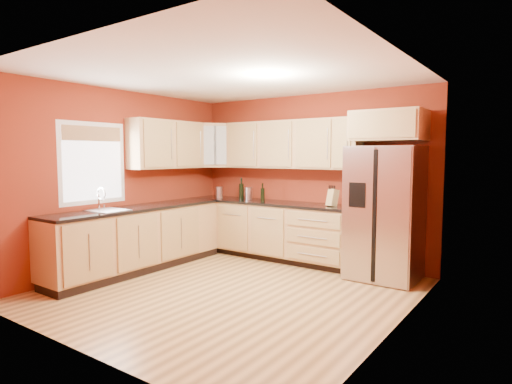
# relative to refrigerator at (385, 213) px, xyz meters

# --- Properties ---
(floor) EXTENTS (4.00, 4.00, 0.00)m
(floor) POSITION_rel_refrigerator_xyz_m (-1.35, -1.62, -0.89)
(floor) COLOR olive
(floor) RESTS_ON ground
(ceiling) EXTENTS (4.00, 4.00, 0.00)m
(ceiling) POSITION_rel_refrigerator_xyz_m (-1.35, -1.62, 1.71)
(ceiling) COLOR white
(ceiling) RESTS_ON wall_back
(wall_back) EXTENTS (4.00, 0.04, 2.60)m
(wall_back) POSITION_rel_refrigerator_xyz_m (-1.35, 0.38, 0.41)
(wall_back) COLOR maroon
(wall_back) RESTS_ON floor
(wall_front) EXTENTS (4.00, 0.04, 2.60)m
(wall_front) POSITION_rel_refrigerator_xyz_m (-1.35, -3.62, 0.41)
(wall_front) COLOR maroon
(wall_front) RESTS_ON floor
(wall_left) EXTENTS (0.04, 4.00, 2.60)m
(wall_left) POSITION_rel_refrigerator_xyz_m (-3.35, -1.62, 0.41)
(wall_left) COLOR maroon
(wall_left) RESTS_ON floor
(wall_right) EXTENTS (0.04, 4.00, 2.60)m
(wall_right) POSITION_rel_refrigerator_xyz_m (0.65, -1.62, 0.41)
(wall_right) COLOR maroon
(wall_right) RESTS_ON floor
(base_cabinets_back) EXTENTS (2.90, 0.60, 0.88)m
(base_cabinets_back) POSITION_rel_refrigerator_xyz_m (-1.90, 0.07, -0.45)
(base_cabinets_back) COLOR tan
(base_cabinets_back) RESTS_ON floor
(base_cabinets_left) EXTENTS (0.60, 2.80, 0.88)m
(base_cabinets_left) POSITION_rel_refrigerator_xyz_m (-3.05, -1.62, -0.45)
(base_cabinets_left) COLOR tan
(base_cabinets_left) RESTS_ON floor
(countertop_back) EXTENTS (2.90, 0.62, 0.04)m
(countertop_back) POSITION_rel_refrigerator_xyz_m (-1.90, 0.06, 0.01)
(countertop_back) COLOR black
(countertop_back) RESTS_ON base_cabinets_back
(countertop_left) EXTENTS (0.62, 2.80, 0.04)m
(countertop_left) POSITION_rel_refrigerator_xyz_m (-3.04, -1.62, 0.01)
(countertop_left) COLOR black
(countertop_left) RESTS_ON base_cabinets_left
(upper_cabinets_back) EXTENTS (2.30, 0.33, 0.75)m
(upper_cabinets_back) POSITION_rel_refrigerator_xyz_m (-1.60, 0.21, 0.94)
(upper_cabinets_back) COLOR tan
(upper_cabinets_back) RESTS_ON wall_back
(upper_cabinets_left) EXTENTS (0.33, 1.35, 0.75)m
(upper_cabinets_left) POSITION_rel_refrigerator_xyz_m (-3.19, -0.90, 0.94)
(upper_cabinets_left) COLOR tan
(upper_cabinets_left) RESTS_ON wall_left
(corner_upper_cabinet) EXTENTS (0.67, 0.67, 0.75)m
(corner_upper_cabinet) POSITION_rel_refrigerator_xyz_m (-3.02, 0.04, 0.94)
(corner_upper_cabinet) COLOR tan
(corner_upper_cabinet) RESTS_ON wall_back
(over_fridge_cabinet) EXTENTS (0.92, 0.60, 0.40)m
(over_fridge_cabinet) POSITION_rel_refrigerator_xyz_m (0.00, 0.07, 1.16)
(over_fridge_cabinet) COLOR tan
(over_fridge_cabinet) RESTS_ON wall_back
(refrigerator) EXTENTS (0.90, 0.75, 1.78)m
(refrigerator) POSITION_rel_refrigerator_xyz_m (0.00, 0.00, 0.00)
(refrigerator) COLOR #BCBCC1
(refrigerator) RESTS_ON floor
(window) EXTENTS (0.03, 0.90, 1.00)m
(window) POSITION_rel_refrigerator_xyz_m (-3.33, -2.12, 0.66)
(window) COLOR white
(window) RESTS_ON wall_left
(sink_faucet) EXTENTS (0.50, 0.42, 0.30)m
(sink_faucet) POSITION_rel_refrigerator_xyz_m (-3.04, -2.12, 0.18)
(sink_faucet) COLOR silver
(sink_faucet) RESTS_ON countertop_left
(canister_left) EXTENTS (0.14, 0.14, 0.20)m
(canister_left) POSITION_rel_refrigerator_xyz_m (-2.32, 0.09, 0.13)
(canister_left) COLOR #BCBCC1
(canister_left) RESTS_ON countertop_back
(canister_right) EXTENTS (0.14, 0.14, 0.20)m
(canister_right) POSITION_rel_refrigerator_xyz_m (-2.88, -0.00, 0.13)
(canister_right) COLOR #BCBCC1
(canister_right) RESTS_ON countertop_back
(wine_bottle_a) EXTENTS (0.09, 0.09, 0.29)m
(wine_bottle_a) POSITION_rel_refrigerator_xyz_m (-2.00, 0.03, 0.17)
(wine_bottle_a) COLOR black
(wine_bottle_a) RESTS_ON countertop_back
(wine_bottle_b) EXTENTS (0.08, 0.08, 0.36)m
(wine_bottle_b) POSITION_rel_refrigerator_xyz_m (-2.46, 0.08, 0.21)
(wine_bottle_b) COLOR black
(wine_bottle_b) RESTS_ON countertop_back
(knife_block) EXTENTS (0.16, 0.15, 0.25)m
(knife_block) POSITION_rel_refrigerator_xyz_m (-0.79, 0.06, 0.15)
(knife_block) COLOR tan
(knife_block) RESTS_ON countertop_back
(soap_dispenser) EXTENTS (0.09, 0.09, 0.21)m
(soap_dispenser) POSITION_rel_refrigerator_xyz_m (-0.55, 0.11, 0.13)
(soap_dispenser) COLOR silver
(soap_dispenser) RESTS_ON countertop_back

